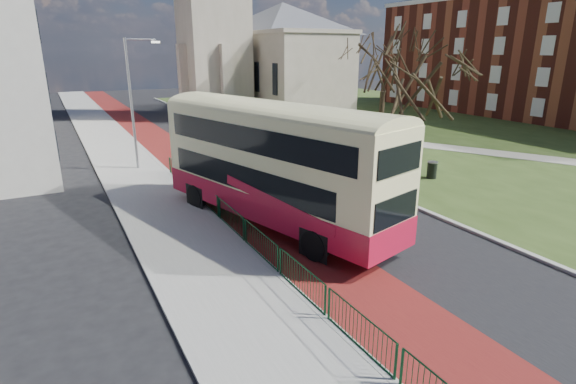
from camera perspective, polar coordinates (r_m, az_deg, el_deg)
ground at (r=16.46m, az=9.66°, el=-9.51°), size 160.00×160.00×0.00m
road_carriageway at (r=34.04m, az=-9.12°, el=4.82°), size 9.00×120.00×0.01m
bus_lane at (r=33.29m, az=-13.51°, el=4.26°), size 3.40×120.00×0.01m
pavement_west at (r=32.57m, az=-19.98°, el=3.49°), size 4.00×120.00×0.12m
kerb_west at (r=32.89m, az=-16.55°, el=3.96°), size 0.25×120.00×0.13m
kerb_east at (r=37.51m, az=-3.47°, el=6.29°), size 0.25×80.00×0.13m
grass_green at (r=49.12m, az=18.33°, el=8.09°), size 40.00×80.00×0.04m
footpath at (r=36.97m, az=25.13°, el=4.46°), size 18.84×32.82×0.03m
pedestrian_railing at (r=18.03m, az=-5.63°, el=-4.91°), size 0.07×24.00×1.12m
brick_terrace at (r=58.39m, az=30.41°, el=14.69°), size 10.30×44.30×13.50m
streetlamp at (r=29.97m, az=-19.04°, el=11.27°), size 2.13×0.18×8.00m
bus at (r=19.25m, az=-1.90°, el=4.16°), size 6.09×12.71×5.18m
winter_tree_near at (r=28.85m, az=16.31°, el=14.36°), size 7.27×7.27×8.79m
winter_tree_far at (r=44.73m, az=12.18°, el=15.96°), size 7.25×7.25×9.20m
litter_bin at (r=28.30m, az=17.82°, el=2.70°), size 0.72×0.72×1.01m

